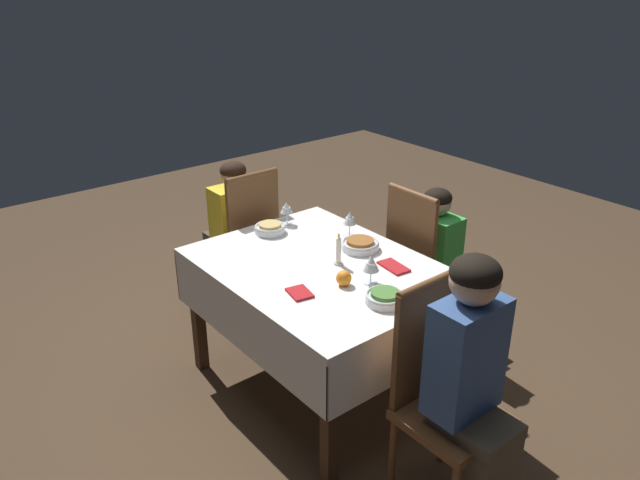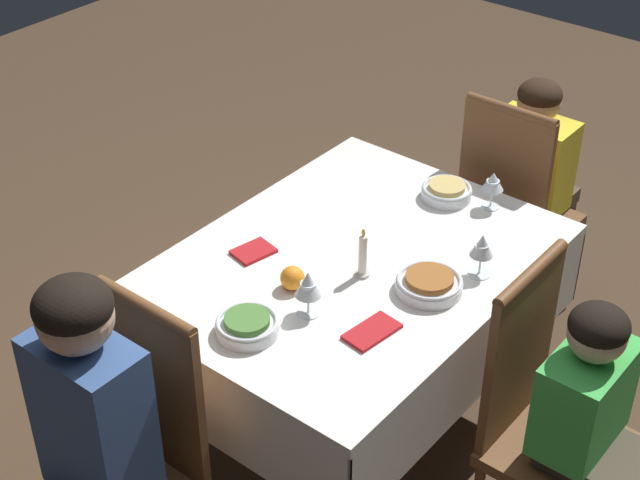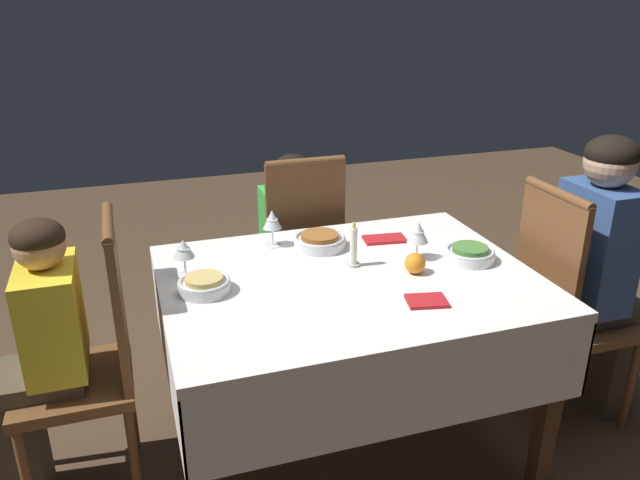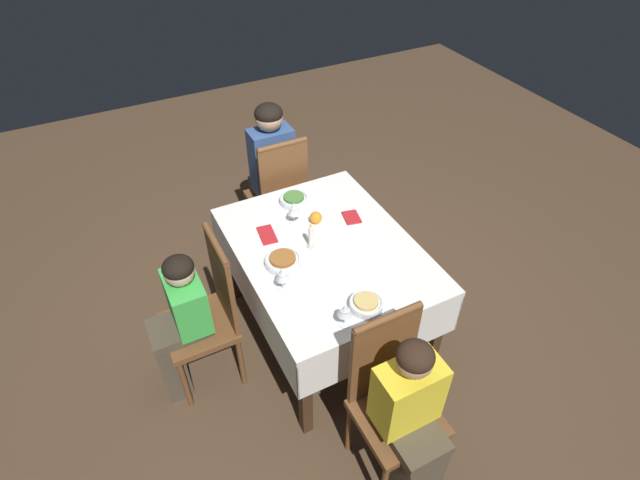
{
  "view_description": "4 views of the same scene",
  "coord_description": "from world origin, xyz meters",
  "px_view_note": "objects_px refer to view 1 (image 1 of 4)",
  "views": [
    {
      "loc": [
        -2.19,
        1.78,
        2.18
      ],
      "look_at": [
        0.05,
        -0.03,
        0.87
      ],
      "focal_mm": 35.0,
      "sensor_mm": 36.0,
      "label": 1
    },
    {
      "loc": [
        -2.02,
        -1.5,
        2.55
      ],
      "look_at": [
        -0.07,
        0.07,
        0.83
      ],
      "focal_mm": 55.0,
      "sensor_mm": 36.0,
      "label": 2
    },
    {
      "loc": [
        0.71,
        1.85,
        1.7
      ],
      "look_at": [
        0.08,
        -0.07,
        0.87
      ],
      "focal_mm": 35.0,
      "sensor_mm": 36.0,
      "label": 3
    },
    {
      "loc": [
        1.9,
        -1.01,
        2.69
      ],
      "look_at": [
        0.08,
        -0.08,
        0.9
      ],
      "focal_mm": 28.0,
      "sensor_mm": 36.0,
      "label": 4
    }
  ],
  "objects_px": {
    "wine_glass_west": "(371,264)",
    "chair_west": "(440,389)",
    "dining_table": "(321,283)",
    "candle_centerpiece": "(339,252)",
    "bowl_east": "(270,228)",
    "wine_glass_east": "(286,208)",
    "chair_south": "(421,263)",
    "orange_fruit": "(344,278)",
    "napkin_spare_side": "(300,293)",
    "chair_east": "(246,241)",
    "napkin_red_folded": "(394,267)",
    "bowl_west": "(385,297)",
    "person_child_yellow": "(232,229)",
    "person_adult_denim": "(474,381)",
    "person_child_green": "(440,256)",
    "bowl_south": "(360,245)",
    "wine_glass_south": "(350,219)"
  },
  "relations": [
    {
      "from": "chair_east",
      "to": "person_child_green",
      "type": "relative_size",
      "value": 1.04
    },
    {
      "from": "person_adult_denim",
      "to": "person_child_green",
      "type": "distance_m",
      "value": 1.4
    },
    {
      "from": "chair_east",
      "to": "napkin_red_folded",
      "type": "xyz_separation_m",
      "value": [
        -1.13,
        -0.16,
        0.21
      ]
    },
    {
      "from": "napkin_red_folded",
      "to": "candle_centerpiece",
      "type": "bearing_deg",
      "value": 42.54
    },
    {
      "from": "wine_glass_west",
      "to": "chair_west",
      "type": "bearing_deg",
      "value": 166.41
    },
    {
      "from": "person_adult_denim",
      "to": "person_child_yellow",
      "type": "xyz_separation_m",
      "value": [
        2.08,
        -0.18,
        -0.11
      ]
    },
    {
      "from": "wine_glass_west",
      "to": "orange_fruit",
      "type": "distance_m",
      "value": 0.15
    },
    {
      "from": "bowl_east",
      "to": "wine_glass_east",
      "type": "distance_m",
      "value": 0.17
    },
    {
      "from": "chair_east",
      "to": "wine_glass_east",
      "type": "height_order",
      "value": "chair_east"
    },
    {
      "from": "bowl_south",
      "to": "napkin_spare_side",
      "type": "xyz_separation_m",
      "value": [
        -0.18,
        0.55,
        -0.02
      ]
    },
    {
      "from": "dining_table",
      "to": "chair_west",
      "type": "bearing_deg",
      "value": 175.1
    },
    {
      "from": "chair_west",
      "to": "person_child_yellow",
      "type": "xyz_separation_m",
      "value": [
        1.93,
        -0.18,
        0.02
      ]
    },
    {
      "from": "person_adult_denim",
      "to": "wine_glass_east",
      "type": "relative_size",
      "value": 8.87
    },
    {
      "from": "chair_south",
      "to": "candle_centerpiece",
      "type": "bearing_deg",
      "value": 91.31
    },
    {
      "from": "chair_east",
      "to": "person_adult_denim",
      "type": "height_order",
      "value": "person_adult_denim"
    },
    {
      "from": "bowl_west",
      "to": "napkin_spare_side",
      "type": "bearing_deg",
      "value": 39.7
    },
    {
      "from": "wine_glass_west",
      "to": "napkin_red_folded",
      "type": "relative_size",
      "value": 0.84
    },
    {
      "from": "wine_glass_west",
      "to": "bowl_east",
      "type": "height_order",
      "value": "wine_glass_west"
    },
    {
      "from": "person_adult_denim",
      "to": "wine_glass_south",
      "type": "bearing_deg",
      "value": 70.6
    },
    {
      "from": "bowl_east",
      "to": "wine_glass_east",
      "type": "relative_size",
      "value": 1.29
    },
    {
      "from": "bowl_south",
      "to": "napkin_spare_side",
      "type": "distance_m",
      "value": 0.58
    },
    {
      "from": "person_child_green",
      "to": "orange_fruit",
      "type": "height_order",
      "value": "person_child_green"
    },
    {
      "from": "napkin_red_folded",
      "to": "wine_glass_south",
      "type": "bearing_deg",
      "value": -11.47
    },
    {
      "from": "chair_east",
      "to": "wine_glass_east",
      "type": "distance_m",
      "value": 0.46
    },
    {
      "from": "bowl_west",
      "to": "wine_glass_east",
      "type": "distance_m",
      "value": 1.04
    },
    {
      "from": "chair_east",
      "to": "napkin_spare_side",
      "type": "distance_m",
      "value": 1.13
    },
    {
      "from": "person_child_green",
      "to": "napkin_red_folded",
      "type": "distance_m",
      "value": 0.7
    },
    {
      "from": "bowl_south",
      "to": "candle_centerpiece",
      "type": "bearing_deg",
      "value": 106.74
    },
    {
      "from": "person_child_green",
      "to": "napkin_spare_side",
      "type": "bearing_deg",
      "value": 96.75
    },
    {
      "from": "person_adult_denim",
      "to": "napkin_red_folded",
      "type": "xyz_separation_m",
      "value": [
        0.78,
        -0.34,
        0.08
      ]
    },
    {
      "from": "bowl_south",
      "to": "bowl_west",
      "type": "bearing_deg",
      "value": 149.05
    },
    {
      "from": "chair_south",
      "to": "orange_fruit",
      "type": "bearing_deg",
      "value": 104.53
    },
    {
      "from": "chair_east",
      "to": "bowl_south",
      "type": "xyz_separation_m",
      "value": [
        -0.86,
        -0.18,
        0.23
      ]
    },
    {
      "from": "bowl_east",
      "to": "candle_centerpiece",
      "type": "height_order",
      "value": "candle_centerpiece"
    },
    {
      "from": "chair_west",
      "to": "bowl_east",
      "type": "relative_size",
      "value": 5.87
    },
    {
      "from": "chair_south",
      "to": "napkin_spare_side",
      "type": "distance_m",
      "value": 1.02
    },
    {
      "from": "person_adult_denim",
      "to": "person_child_green",
      "type": "bearing_deg",
      "value": 45.93
    },
    {
      "from": "person_child_yellow",
      "to": "bowl_west",
      "type": "height_order",
      "value": "person_child_yellow"
    },
    {
      "from": "chair_west",
      "to": "bowl_east",
      "type": "distance_m",
      "value": 1.4
    },
    {
      "from": "orange_fruit",
      "to": "napkin_red_folded",
      "type": "xyz_separation_m",
      "value": [
        -0.02,
        -0.31,
        -0.03
      ]
    },
    {
      "from": "dining_table",
      "to": "candle_centerpiece",
      "type": "relative_size",
      "value": 7.57
    },
    {
      "from": "chair_south",
      "to": "wine_glass_west",
      "type": "distance_m",
      "value": 0.77
    },
    {
      "from": "napkin_spare_side",
      "to": "orange_fruit",
      "type": "bearing_deg",
      "value": -106.11
    },
    {
      "from": "person_adult_denim",
      "to": "napkin_spare_side",
      "type": "xyz_separation_m",
      "value": [
        0.87,
        0.19,
        0.08
      ]
    },
    {
      "from": "wine_glass_east",
      "to": "chair_east",
      "type": "bearing_deg",
      "value": 13.42
    },
    {
      "from": "person_child_yellow",
      "to": "wine_glass_east",
      "type": "relative_size",
      "value": 7.69
    },
    {
      "from": "wine_glass_west",
      "to": "orange_fruit",
      "type": "relative_size",
      "value": 1.96
    },
    {
      "from": "bowl_east",
      "to": "napkin_spare_side",
      "type": "distance_m",
      "value": 0.73
    },
    {
      "from": "dining_table",
      "to": "chair_south",
      "type": "relative_size",
      "value": 1.27
    },
    {
      "from": "bowl_west",
      "to": "bowl_east",
      "type": "relative_size",
      "value": 1.05
    }
  ]
}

